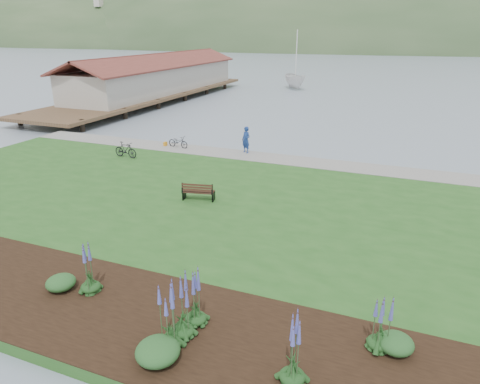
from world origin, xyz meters
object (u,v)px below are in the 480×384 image
(park_bench, at_px, (198,191))
(sailboat, at_px, (295,89))
(person, at_px, (246,138))
(bicycle_a, at_px, (178,142))

(park_bench, distance_m, sailboat, 45.19)
(park_bench, relative_size, sailboat, 0.06)
(sailboat, bearing_deg, person, -113.76)
(person, xyz_separation_m, bicycle_a, (-4.84, -0.46, -0.62))
(park_bench, height_order, bicycle_a, park_bench)
(person, relative_size, sailboat, 0.08)
(person, bearing_deg, sailboat, 124.28)
(person, relative_size, bicycle_a, 1.30)
(person, distance_m, bicycle_a, 4.90)
(park_bench, bearing_deg, person, 83.72)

